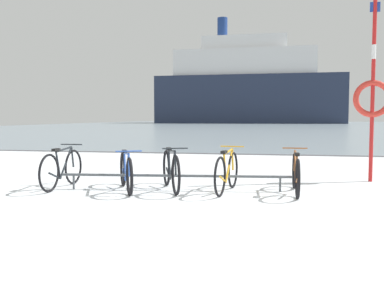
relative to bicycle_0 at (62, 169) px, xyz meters
name	(u,v)px	position (x,y,z in m)	size (l,w,h in m)	color
ground	(265,127)	(3.29, 51.84, -0.42)	(80.00, 132.00, 0.08)	silver
bike_rack	(175,176)	(2.22, 0.12, -0.11)	(4.31, 0.51, 0.31)	#4C5156
bicycle_0	(62,169)	(0.00, 0.00, 0.00)	(0.46, 1.67, 0.83)	black
bicycle_1	(126,172)	(1.33, -0.07, -0.02)	(0.82, 1.59, 0.79)	black
bicycle_2	(171,170)	(2.14, 0.15, 0.00)	(0.77, 1.67, 0.84)	black
bicycle_3	(227,172)	(3.20, 0.14, 0.00)	(0.46, 1.64, 0.83)	black
bicycle_4	(296,174)	(4.43, 0.24, -0.02)	(0.46, 1.72, 0.80)	black
rescue_post	(373,94)	(6.09, 1.95, 1.48)	(0.79, 0.12, 3.92)	red
ferry_ship	(248,88)	(-0.91, 85.73, 7.45)	(40.31, 13.22, 23.29)	#232D47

